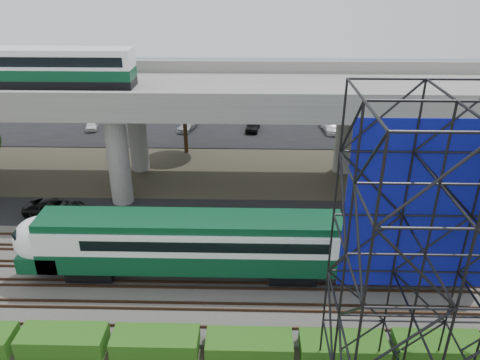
{
  "coord_description": "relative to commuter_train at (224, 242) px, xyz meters",
  "views": [
    {
      "loc": [
        0.97,
        -22.92,
        19.25
      ],
      "look_at": [
        0.26,
        6.0,
        5.35
      ],
      "focal_mm": 35.0,
      "sensor_mm": 36.0,
      "label": 1
    }
  ],
  "objects": [
    {
      "name": "overpass",
      "position": [
        -0.42,
        14.0,
        5.33
      ],
      "size": [
        80.0,
        12.0,
        12.4
      ],
      "color": "#9E9B93",
      "rests_on": "ground"
    },
    {
      "name": "trees",
      "position": [
        -4.0,
        14.17,
        2.69
      ],
      "size": [
        40.94,
        16.94,
        7.69
      ],
      "color": "#382314",
      "rests_on": "ground"
    },
    {
      "name": "parked_cars",
      "position": [
        2.38,
        31.72,
        -2.18
      ],
      "size": [
        36.29,
        9.87,
        1.31
      ],
      "color": "white",
      "rests_on": "parking_lot"
    },
    {
      "name": "ballast_bed",
      "position": [
        0.67,
        0.0,
        -2.78
      ],
      "size": [
        90.0,
        12.0,
        0.2
      ],
      "primitive_type": "cube",
      "color": "slate",
      "rests_on": "ground"
    },
    {
      "name": "parking_lot",
      "position": [
        0.67,
        32.0,
        -2.84
      ],
      "size": [
        90.0,
        18.0,
        0.08
      ],
      "primitive_type": "cube",
      "color": "black",
      "rests_on": "ground"
    },
    {
      "name": "commuter_train",
      "position": [
        0.0,
        0.0,
        0.0
      ],
      "size": [
        29.3,
        3.06,
        4.3
      ],
      "color": "black",
      "rests_on": "rail_tracks"
    },
    {
      "name": "suv",
      "position": [
        -14.17,
        7.89,
        -2.12
      ],
      "size": [
        5.03,
        2.51,
        1.37
      ],
      "primitive_type": "imported",
      "rotation": [
        0.0,
        0.0,
        1.52
      ],
      "color": "black",
      "rests_on": "service_road"
    },
    {
      "name": "hedge_strip",
      "position": [
        1.68,
        -6.3,
        -2.32
      ],
      "size": [
        34.6,
        1.8,
        1.2
      ],
      "color": "#265613",
      "rests_on": "ground"
    },
    {
      "name": "rail_tracks",
      "position": [
        0.67,
        -0.0,
        -2.6
      ],
      "size": [
        90.0,
        9.52,
        0.16
      ],
      "color": "#472D1E",
      "rests_on": "ballast_bed"
    },
    {
      "name": "harbor_water",
      "position": [
        0.67,
        54.0,
        -2.87
      ],
      "size": [
        140.0,
        40.0,
        0.03
      ],
      "primitive_type": "cube",
      "color": "#456572",
      "rests_on": "ground"
    },
    {
      "name": "ground",
      "position": [
        0.67,
        -2.0,
        -2.88
      ],
      "size": [
        140.0,
        140.0,
        0.0
      ],
      "primitive_type": "plane",
      "color": "#474233",
      "rests_on": "ground"
    },
    {
      "name": "scaffold_tower",
      "position": [
        9.83,
        -9.98,
        4.59
      ],
      "size": [
        9.36,
        6.36,
        15.0
      ],
      "color": "black",
      "rests_on": "ground"
    },
    {
      "name": "service_road",
      "position": [
        0.67,
        8.5,
        -2.84
      ],
      "size": [
        90.0,
        5.0,
        0.08
      ],
      "primitive_type": "cube",
      "color": "black",
      "rests_on": "ground"
    }
  ]
}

